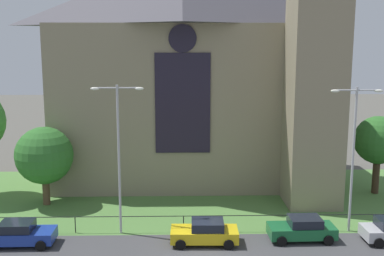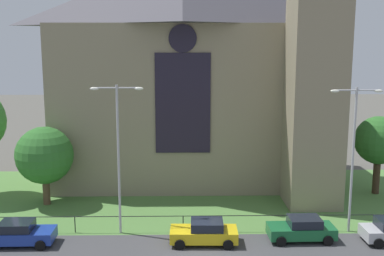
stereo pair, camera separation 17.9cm
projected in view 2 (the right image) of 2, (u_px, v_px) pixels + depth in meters
The scene contains 12 objects.
ground at pixel (197, 196), 39.03m from camera, with size 160.00×160.00×0.00m, color #56544C.
grass_verge at pixel (198, 204), 37.06m from camera, with size 120.00×20.00×0.01m, color #517F3D.
church_building at pixel (191, 68), 42.56m from camera, with size 23.20×16.20×26.00m.
iron_railing at pixel (183, 218), 31.45m from camera, with size 28.80×0.07×1.13m.
tree_right_near at pixel (310, 156), 36.58m from camera, with size 3.68×3.68×5.69m.
tree_right_far at pixel (379, 141), 39.02m from camera, with size 3.98×3.98×6.54m.
tree_left_near at pixel (44, 155), 36.42m from camera, with size 4.43×4.43×6.14m.
streetlamp_near at pixel (118, 143), 30.38m from camera, with size 3.37×0.26×9.85m.
streetlamp_far at pixel (354, 143), 30.67m from camera, with size 3.37×0.26×9.68m.
parked_car_blue at pixel (19, 233), 29.47m from camera, with size 4.23×2.08×1.51m.
parked_car_yellow at pixel (204, 232), 29.62m from camera, with size 4.24×2.10×1.51m.
parked_car_green at pixel (302, 229), 30.17m from camera, with size 4.24×2.11×1.51m.
Camera 2 is at (-1.10, -27.43, 12.36)m, focal length 44.29 mm.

